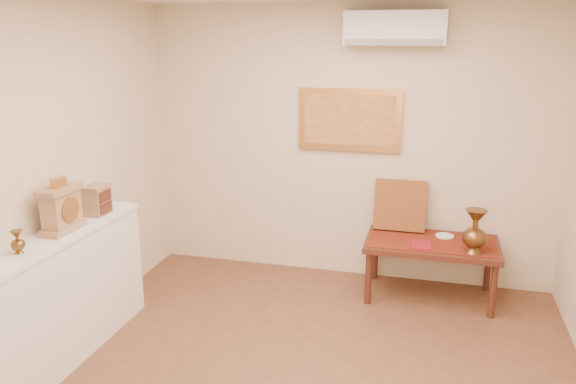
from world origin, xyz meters
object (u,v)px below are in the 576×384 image
(brass_urn_tall, at_px, (475,227))
(display_ledge, at_px, (51,304))
(mantel_clock, at_px, (62,209))
(low_table, at_px, (431,248))
(wooden_chest, at_px, (97,200))

(brass_urn_tall, xyz_separation_m, display_ledge, (-3.03, -1.68, -0.30))
(mantel_clock, relative_size, low_table, 0.34)
(brass_urn_tall, relative_size, mantel_clock, 1.15)
(wooden_chest, bearing_deg, low_table, 24.89)
(low_table, bearing_deg, wooden_chest, -155.11)
(mantel_clock, xyz_separation_m, low_table, (2.66, 1.66, -0.67))
(brass_urn_tall, distance_m, wooden_chest, 3.19)
(brass_urn_tall, distance_m, low_table, 0.51)
(mantel_clock, xyz_separation_m, wooden_chest, (0.01, 0.43, -0.05))
(display_ledge, bearing_deg, low_table, 35.10)
(display_ledge, height_order, wooden_chest, wooden_chest)
(display_ledge, distance_m, wooden_chest, 0.89)
(mantel_clock, distance_m, wooden_chest, 0.43)
(mantel_clock, relative_size, wooden_chest, 1.68)
(mantel_clock, distance_m, low_table, 3.21)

